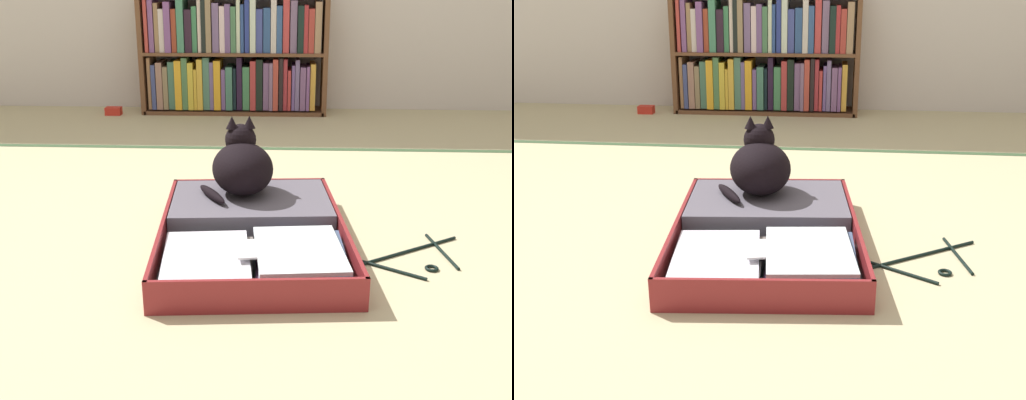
{
  "view_description": "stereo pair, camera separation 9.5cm",
  "coord_description": "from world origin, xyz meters",
  "views": [
    {
      "loc": [
        0.18,
        -1.69,
        0.8
      ],
      "look_at": [
        0.09,
        0.09,
        0.16
      ],
      "focal_mm": 41.88,
      "sensor_mm": 36.0,
      "label": 1
    },
    {
      "loc": [
        0.27,
        -1.68,
        0.8
      ],
      "look_at": [
        0.09,
        0.09,
        0.16
      ],
      "focal_mm": 41.88,
      "sensor_mm": 36.0,
      "label": 2
    }
  ],
  "objects": [
    {
      "name": "black_cat",
      "position": [
        0.03,
        0.35,
        0.2
      ],
      "size": [
        0.3,
        0.31,
        0.27
      ],
      "color": "black",
      "rests_on": "open_suitcase"
    },
    {
      "name": "ground_plane",
      "position": [
        0.0,
        0.0,
        0.0
      ],
      "size": [
        10.0,
        10.0,
        0.0
      ],
      "primitive_type": "plane",
      "color": "#C3B88B"
    },
    {
      "name": "small_red_pouch",
      "position": [
        -0.95,
        2.13,
        0.02
      ],
      "size": [
        0.1,
        0.07,
        0.05
      ],
      "color": "red",
      "rests_on": "ground_plane"
    },
    {
      "name": "tatami_border",
      "position": [
        0.0,
        1.32,
        0.0
      ],
      "size": [
        4.8,
        0.05,
        0.0
      ],
      "color": "#365030",
      "rests_on": "ground_plane"
    },
    {
      "name": "clothes_hanger",
      "position": [
        0.58,
        0.01,
        0.01
      ],
      "size": [
        0.4,
        0.33,
        0.01
      ],
      "color": "black",
      "rests_on": "ground_plane"
    },
    {
      "name": "bookshelf",
      "position": [
        -0.17,
        2.25,
        0.37
      ],
      "size": [
        1.2,
        0.26,
        0.78
      ],
      "color": "brown",
      "rests_on": "ground_plane"
    },
    {
      "name": "open_suitcase",
      "position": [
        0.08,
        0.12,
        0.04
      ],
      "size": [
        0.65,
        0.89,
        0.1
      ],
      "color": "maroon",
      "rests_on": "ground_plane"
    }
  ]
}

